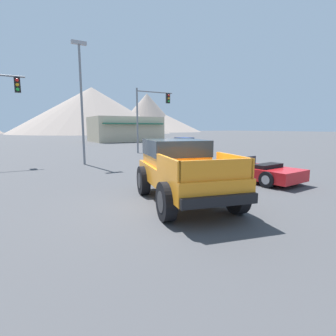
% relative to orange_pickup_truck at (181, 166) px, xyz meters
% --- Properties ---
extents(ground_plane, '(320.00, 320.00, 0.00)m').
position_rel_orange_pickup_truck_xyz_m(ground_plane, '(-0.56, -0.20, -1.10)').
color(ground_plane, '#424244').
extents(orange_pickup_truck, '(3.11, 5.06, 1.92)m').
position_rel_orange_pickup_truck_xyz_m(orange_pickup_truck, '(0.00, 0.00, 0.00)').
color(orange_pickup_truck, orange).
rests_on(orange_pickup_truck, ground_plane).
extents(red_convertible_car, '(2.17, 4.24, 1.01)m').
position_rel_orange_pickup_truck_xyz_m(red_convertible_car, '(4.55, 1.06, -0.69)').
color(red_convertible_car, red).
rests_on(red_convertible_car, ground_plane).
extents(parked_car_blue, '(2.58, 4.59, 1.18)m').
position_rel_orange_pickup_truck_xyz_m(parked_car_blue, '(13.03, 19.18, -0.50)').
color(parked_car_blue, '#334C9E').
rests_on(parked_car_blue, ground_plane).
extents(traffic_light_crosswalk, '(3.74, 0.38, 5.85)m').
position_rel_orange_pickup_truck_xyz_m(traffic_light_crosswalk, '(6.66, 15.36, 2.98)').
color(traffic_light_crosswalk, slate).
rests_on(traffic_light_crosswalk, ground_plane).
extents(street_lamp_post, '(0.90, 0.24, 7.45)m').
position_rel_orange_pickup_truck_xyz_m(street_lamp_post, '(-0.76, 10.10, 3.39)').
color(street_lamp_post, slate).
rests_on(street_lamp_post, ground_plane).
extents(storefront_building, '(11.36, 8.41, 4.13)m').
position_rel_orange_pickup_truck_xyz_m(storefront_building, '(12.21, 36.51, 0.97)').
color(storefront_building, beige).
rests_on(storefront_building, ground_plane).
extents(distant_mountain_range, '(172.33, 83.70, 21.64)m').
position_rel_orange_pickup_truck_xyz_m(distant_mountain_range, '(9.15, 119.54, 7.77)').
color(distant_mountain_range, gray).
rests_on(distant_mountain_range, ground_plane).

